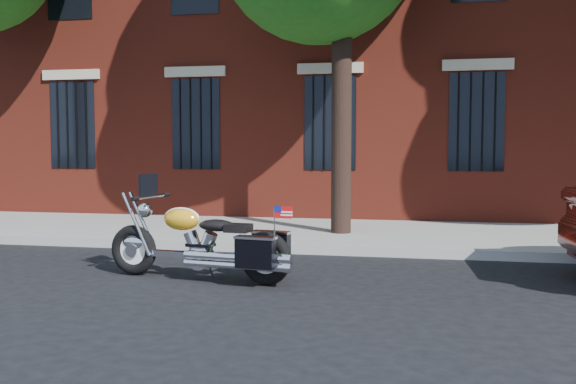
# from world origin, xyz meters

# --- Properties ---
(ground) EXTENTS (120.00, 120.00, 0.00)m
(ground) POSITION_xyz_m (0.00, 0.00, 0.00)
(ground) COLOR black
(ground) RESTS_ON ground
(curb) EXTENTS (40.00, 0.16, 0.15)m
(curb) POSITION_xyz_m (0.00, 1.38, 0.07)
(curb) COLOR gray
(curb) RESTS_ON ground
(sidewalk) EXTENTS (40.00, 3.60, 0.15)m
(sidewalk) POSITION_xyz_m (0.00, 3.26, 0.07)
(sidewalk) COLOR gray
(sidewalk) RESTS_ON ground
(motorcycle) EXTENTS (2.59, 0.98, 1.34)m
(motorcycle) POSITION_xyz_m (-0.75, -0.90, 0.45)
(motorcycle) COLOR black
(motorcycle) RESTS_ON ground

